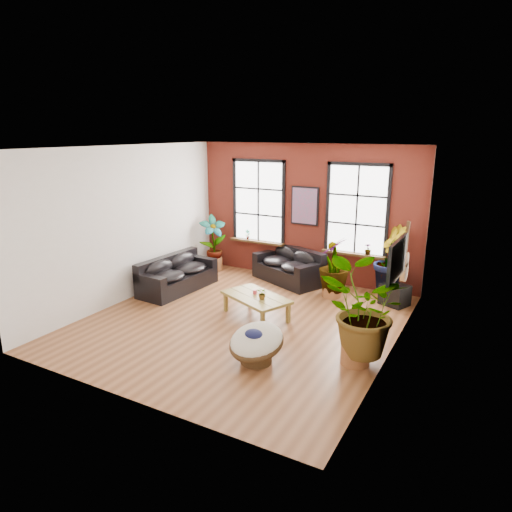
{
  "coord_description": "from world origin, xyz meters",
  "views": [
    {
      "loc": [
        4.45,
        -7.51,
        3.81
      ],
      "look_at": [
        0.0,
        0.6,
        1.25
      ],
      "focal_mm": 32.0,
      "sensor_mm": 36.0,
      "label": 1
    }
  ],
  "objects_px": {
    "sofa_back": "(290,267)",
    "papasan_chair": "(256,343)",
    "sofa_left": "(176,275)",
    "coffee_table": "(256,298)"
  },
  "relations": [
    {
      "from": "sofa_back",
      "to": "papasan_chair",
      "type": "height_order",
      "value": "sofa_back"
    },
    {
      "from": "coffee_table",
      "to": "papasan_chair",
      "type": "distance_m",
      "value": 1.96
    },
    {
      "from": "papasan_chair",
      "to": "sofa_back",
      "type": "bearing_deg",
      "value": 118.25
    },
    {
      "from": "sofa_back",
      "to": "sofa_left",
      "type": "relative_size",
      "value": 0.97
    },
    {
      "from": "sofa_left",
      "to": "papasan_chair",
      "type": "xyz_separation_m",
      "value": [
        3.49,
        -2.28,
        -0.01
      ]
    },
    {
      "from": "sofa_left",
      "to": "coffee_table",
      "type": "distance_m",
      "value": 2.61
    },
    {
      "from": "sofa_back",
      "to": "sofa_left",
      "type": "bearing_deg",
      "value": -114.87
    },
    {
      "from": "coffee_table",
      "to": "papasan_chair",
      "type": "xyz_separation_m",
      "value": [
        0.94,
        -1.71,
        -0.05
      ]
    },
    {
      "from": "sofa_left",
      "to": "coffee_table",
      "type": "relative_size",
      "value": 1.28
    },
    {
      "from": "coffee_table",
      "to": "papasan_chair",
      "type": "bearing_deg",
      "value": -37.5
    }
  ]
}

